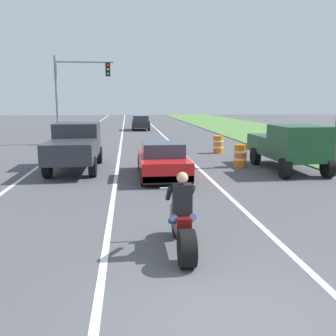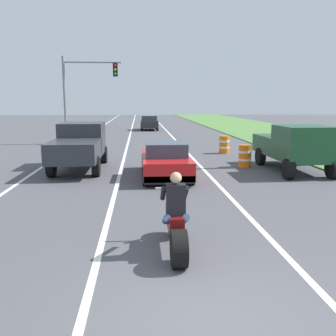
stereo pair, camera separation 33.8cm
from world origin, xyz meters
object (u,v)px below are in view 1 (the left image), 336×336
object	(u,v)px
traffic_light_mast_near	(74,86)
distant_car_far_ahead	(141,123)
sports_car_red	(163,161)
construction_barrel_nearest	(240,156)
pickup_truck_right_shoulder_dark_green	(288,145)
construction_barrel_mid	(218,144)
pickup_truck_left_lane_dark_grey	(75,145)
motorcycle_with_rider	(182,224)

from	to	relation	value
traffic_light_mast_near	distant_car_far_ahead	world-z (taller)	traffic_light_mast_near
sports_car_red	construction_barrel_nearest	bearing A→B (deg)	27.08
pickup_truck_right_shoulder_dark_green	construction_barrel_mid	world-z (taller)	pickup_truck_right_shoulder_dark_green
pickup_truck_right_shoulder_dark_green	construction_barrel_nearest	bearing A→B (deg)	148.93
pickup_truck_left_lane_dark_grey	construction_barrel_nearest	size ratio (longest dim) A/B	4.80
pickup_truck_left_lane_dark_grey	traffic_light_mast_near	distance (m)	10.96
sports_car_red	construction_barrel_mid	world-z (taller)	sports_car_red
traffic_light_mast_near	distant_car_far_ahead	distance (m)	13.70
motorcycle_with_rider	traffic_light_mast_near	bearing A→B (deg)	103.01
pickup_truck_right_shoulder_dark_green	traffic_light_mast_near	size ratio (longest dim) A/B	0.80
motorcycle_with_rider	construction_barrel_mid	distance (m)	14.63
distant_car_far_ahead	construction_barrel_nearest	bearing A→B (deg)	-80.81
pickup_truck_right_shoulder_dark_green	traffic_light_mast_near	world-z (taller)	traffic_light_mast_near
motorcycle_with_rider	sports_car_red	distance (m)	7.58
motorcycle_with_rider	sports_car_red	bearing A→B (deg)	87.45
sports_car_red	traffic_light_mast_near	world-z (taller)	traffic_light_mast_near
motorcycle_with_rider	construction_barrel_mid	xyz separation A→B (m)	(4.16, 14.03, -0.09)
pickup_truck_left_lane_dark_grey	traffic_light_mast_near	xyz separation A→B (m)	(-1.34, 10.49, 2.85)
motorcycle_with_rider	sports_car_red	size ratio (longest dim) A/B	0.51
pickup_truck_right_shoulder_dark_green	traffic_light_mast_near	bearing A→B (deg)	132.12
sports_car_red	motorcycle_with_rider	bearing A→B (deg)	-92.55
sports_car_red	distant_car_far_ahead	distance (m)	24.75
sports_car_red	pickup_truck_left_lane_dark_grey	size ratio (longest dim) A/B	0.90
construction_barrel_mid	distant_car_far_ahead	bearing A→B (deg)	101.71
pickup_truck_right_shoulder_dark_green	construction_barrel_mid	bearing A→B (deg)	106.60
traffic_light_mast_near	sports_car_red	bearing A→B (deg)	-68.23
pickup_truck_left_lane_dark_grey	construction_barrel_mid	bearing A→B (deg)	31.60
pickup_truck_left_lane_dark_grey	distant_car_far_ahead	xyz separation A→B (m)	(3.63, 22.85, -0.33)
traffic_light_mast_near	construction_barrel_mid	bearing A→B (deg)	-34.06
sports_car_red	construction_barrel_nearest	world-z (taller)	sports_car_red
pickup_truck_left_lane_dark_grey	construction_barrel_mid	distance (m)	8.74
sports_car_red	pickup_truck_right_shoulder_dark_green	bearing A→B (deg)	8.68
construction_barrel_mid	distant_car_far_ahead	distance (m)	18.68
motorcycle_with_rider	traffic_light_mast_near	size ratio (longest dim) A/B	0.37
pickup_truck_left_lane_dark_grey	pickup_truck_right_shoulder_dark_green	distance (m)	9.16
pickup_truck_right_shoulder_dark_green	construction_barrel_nearest	world-z (taller)	pickup_truck_right_shoulder_dark_green
traffic_light_mast_near	construction_barrel_nearest	bearing A→B (deg)	-50.39
pickup_truck_right_shoulder_dark_green	construction_barrel_mid	size ratio (longest dim) A/B	4.80
construction_barrel_nearest	traffic_light_mast_near	bearing A→B (deg)	129.61
pickup_truck_left_lane_dark_grey	pickup_truck_right_shoulder_dark_green	xyz separation A→B (m)	(9.10, -1.06, 0.00)
construction_barrel_nearest	distant_car_far_ahead	distance (m)	23.14
traffic_light_mast_near	construction_barrel_mid	distance (m)	11.13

